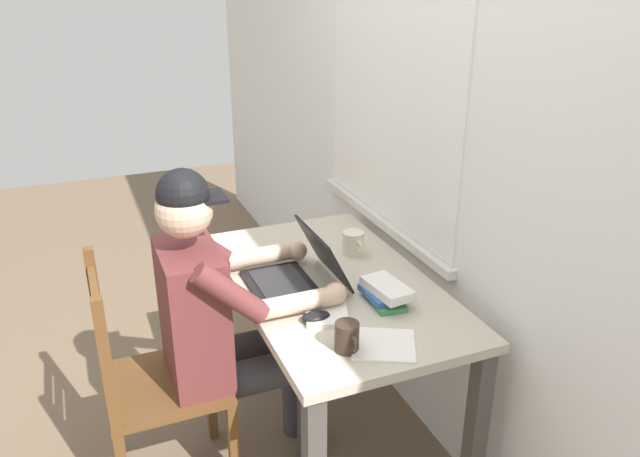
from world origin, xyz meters
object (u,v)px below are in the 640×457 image
(computer_mouse, at_px, (316,317))
(book_stack_main, at_px, (386,292))
(desk, at_px, (332,307))
(coffee_mug_white, at_px, (353,243))
(wooden_chair, at_px, (150,385))
(coffee_mug_dark, at_px, (347,337))
(seated_person, at_px, (223,315))
(laptop, at_px, (298,273))

(computer_mouse, xyz_separation_m, book_stack_main, (-0.03, 0.27, 0.02))
(desk, xyz_separation_m, coffee_mug_white, (-0.19, 0.17, 0.16))
(desk, bearing_deg, coffee_mug_white, 137.03)
(wooden_chair, bearing_deg, coffee_mug_white, 101.40)
(wooden_chair, bearing_deg, coffee_mug_dark, 51.25)
(wooden_chair, height_order, coffee_mug_white, wooden_chair)
(seated_person, xyz_separation_m, book_stack_main, (0.23, 0.53, 0.10))
(laptop, bearing_deg, computer_mouse, -7.80)
(wooden_chair, xyz_separation_m, laptop, (-0.01, 0.57, 0.33))
(laptop, xyz_separation_m, coffee_mug_dark, (0.46, -0.01, -0.00))
(wooden_chair, distance_m, coffee_mug_white, 0.95)
(coffee_mug_dark, bearing_deg, desk, 162.22)
(computer_mouse, relative_size, coffee_mug_dark, 0.87)
(desk, bearing_deg, wooden_chair, -90.71)
(seated_person, xyz_separation_m, laptop, (-0.01, 0.29, 0.11))
(desk, relative_size, seated_person, 0.97)
(wooden_chair, height_order, computer_mouse, wooden_chair)
(desk, height_order, laptop, laptop)
(desk, relative_size, laptop, 3.62)
(coffee_mug_dark, bearing_deg, seated_person, -148.09)
(laptop, bearing_deg, wooden_chair, -89.35)
(coffee_mug_dark, bearing_deg, laptop, 178.68)
(wooden_chair, distance_m, coffee_mug_dark, 0.79)
(desk, relative_size, coffee_mug_dark, 10.56)
(seated_person, distance_m, book_stack_main, 0.58)
(coffee_mug_white, height_order, coffee_mug_dark, coffee_mug_white)
(wooden_chair, height_order, laptop, laptop)
(book_stack_main, bearing_deg, coffee_mug_dark, -48.32)
(wooden_chair, bearing_deg, computer_mouse, 64.44)
(wooden_chair, relative_size, coffee_mug_dark, 8.22)
(laptop, distance_m, book_stack_main, 0.34)
(desk, distance_m, wooden_chair, 0.72)
(coffee_mug_white, bearing_deg, wooden_chair, -78.60)
(seated_person, bearing_deg, coffee_mug_dark, 31.91)
(computer_mouse, bearing_deg, book_stack_main, 95.78)
(wooden_chair, height_order, book_stack_main, wooden_chair)
(desk, xyz_separation_m, coffee_mug_dark, (0.44, -0.14, 0.16))
(seated_person, height_order, book_stack_main, seated_person)
(laptop, height_order, coffee_mug_white, laptop)
(desk, height_order, coffee_mug_dark, coffee_mug_dark)
(laptop, bearing_deg, coffee_mug_dark, -1.32)
(coffee_mug_white, xyz_separation_m, coffee_mug_dark, (0.63, -0.31, -0.00))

